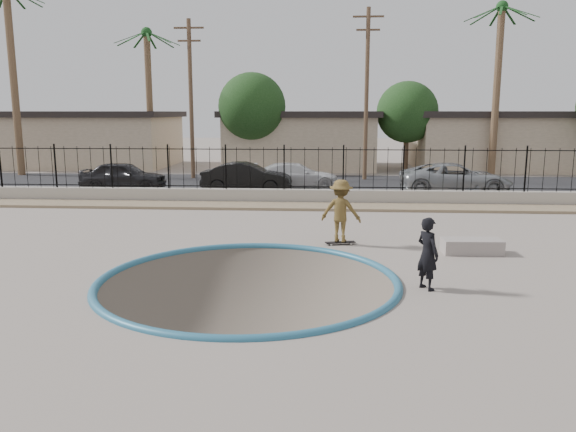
{
  "coord_description": "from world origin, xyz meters",
  "views": [
    {
      "loc": [
        1.75,
        -13.38,
        3.85
      ],
      "look_at": [
        0.72,
        2.0,
        0.99
      ],
      "focal_mm": 35.0,
      "sensor_mm": 36.0,
      "label": 1
    }
  ],
  "objects_px": {
    "skater": "(341,214)",
    "car_d": "(455,178)",
    "concrete_ledge": "(472,246)",
    "car_c": "(296,176)",
    "car_b": "(247,177)",
    "videographer": "(428,254)",
    "skateboard": "(340,242)",
    "car_a": "(124,176)"
  },
  "relations": [
    {
      "from": "skater",
      "to": "concrete_ledge",
      "type": "bearing_deg",
      "value": -178.77
    },
    {
      "from": "car_a",
      "to": "car_c",
      "type": "distance_m",
      "value": 8.55
    },
    {
      "from": "skater",
      "to": "skateboard",
      "type": "height_order",
      "value": "skater"
    },
    {
      "from": "skater",
      "to": "car_a",
      "type": "bearing_deg",
      "value": -32.12
    },
    {
      "from": "car_b",
      "to": "car_d",
      "type": "distance_m",
      "value": 9.97
    },
    {
      "from": "skateboard",
      "to": "car_d",
      "type": "xyz_separation_m",
      "value": [
        5.71,
        10.82,
        0.69
      ]
    },
    {
      "from": "videographer",
      "to": "skateboard",
      "type": "bearing_deg",
      "value": -10.09
    },
    {
      "from": "skateboard",
      "to": "car_c",
      "type": "height_order",
      "value": "car_c"
    },
    {
      "from": "car_c",
      "to": "car_b",
      "type": "bearing_deg",
      "value": 115.34
    },
    {
      "from": "concrete_ledge",
      "to": "car_c",
      "type": "relative_size",
      "value": 0.36
    },
    {
      "from": "skateboard",
      "to": "videographer",
      "type": "relative_size",
      "value": 0.57
    },
    {
      "from": "car_b",
      "to": "car_c",
      "type": "bearing_deg",
      "value": -58.3
    },
    {
      "from": "skater",
      "to": "car_d",
      "type": "distance_m",
      "value": 12.23
    },
    {
      "from": "skateboard",
      "to": "car_b",
      "type": "relative_size",
      "value": 0.21
    },
    {
      "from": "concrete_ledge",
      "to": "car_b",
      "type": "xyz_separation_m",
      "value": [
        -7.86,
        11.4,
        0.55
      ]
    },
    {
      "from": "skater",
      "to": "concrete_ledge",
      "type": "distance_m",
      "value": 3.76
    },
    {
      "from": "skater",
      "to": "car_c",
      "type": "height_order",
      "value": "skater"
    },
    {
      "from": "skateboard",
      "to": "videographer",
      "type": "bearing_deg",
      "value": -81.16
    },
    {
      "from": "videographer",
      "to": "car_a",
      "type": "distance_m",
      "value": 19.33
    },
    {
      "from": "skateboard",
      "to": "car_b",
      "type": "xyz_separation_m",
      "value": [
        -4.26,
        10.59,
        0.68
      ]
    },
    {
      "from": "car_b",
      "to": "videographer",
      "type": "bearing_deg",
      "value": -156.64
    },
    {
      "from": "car_b",
      "to": "car_c",
      "type": "xyz_separation_m",
      "value": [
        2.3,
        1.36,
        -0.06
      ]
    },
    {
      "from": "skateboard",
      "to": "car_d",
      "type": "relative_size",
      "value": 0.18
    },
    {
      "from": "videographer",
      "to": "car_b",
      "type": "bearing_deg",
      "value": -11.17
    },
    {
      "from": "videographer",
      "to": "car_d",
      "type": "distance_m",
      "value": 15.45
    },
    {
      "from": "concrete_ledge",
      "to": "car_a",
      "type": "bearing_deg",
      "value": 140.29
    },
    {
      "from": "concrete_ledge",
      "to": "skateboard",
      "type": "bearing_deg",
      "value": 167.26
    },
    {
      "from": "skater",
      "to": "concrete_ledge",
      "type": "xyz_separation_m",
      "value": [
        3.6,
        -0.81,
        -0.71
      ]
    },
    {
      "from": "car_c",
      "to": "concrete_ledge",
      "type": "bearing_deg",
      "value": -161.81
    },
    {
      "from": "concrete_ledge",
      "to": "car_b",
      "type": "bearing_deg",
      "value": 124.58
    },
    {
      "from": "videographer",
      "to": "car_c",
      "type": "height_order",
      "value": "videographer"
    },
    {
      "from": "videographer",
      "to": "concrete_ledge",
      "type": "distance_m",
      "value": 3.82
    },
    {
      "from": "skateboard",
      "to": "car_b",
      "type": "distance_m",
      "value": 11.43
    },
    {
      "from": "concrete_ledge",
      "to": "videographer",
      "type": "bearing_deg",
      "value": -118.7
    },
    {
      "from": "car_a",
      "to": "car_b",
      "type": "distance_m",
      "value": 6.19
    },
    {
      "from": "skater",
      "to": "car_b",
      "type": "bearing_deg",
      "value": -54.11
    },
    {
      "from": "videographer",
      "to": "car_b",
      "type": "relative_size",
      "value": 0.37
    },
    {
      "from": "videographer",
      "to": "car_a",
      "type": "xyz_separation_m",
      "value": [
        -12.23,
        14.97,
        -0.06
      ]
    },
    {
      "from": "skateboard",
      "to": "skater",
      "type": "bearing_deg",
      "value": 30.44
    },
    {
      "from": "car_c",
      "to": "car_d",
      "type": "bearing_deg",
      "value": -103.76
    },
    {
      "from": "concrete_ledge",
      "to": "car_d",
      "type": "xyz_separation_m",
      "value": [
        2.11,
        11.63,
        0.56
      ]
    },
    {
      "from": "skater",
      "to": "skateboard",
      "type": "distance_m",
      "value": 0.85
    }
  ]
}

